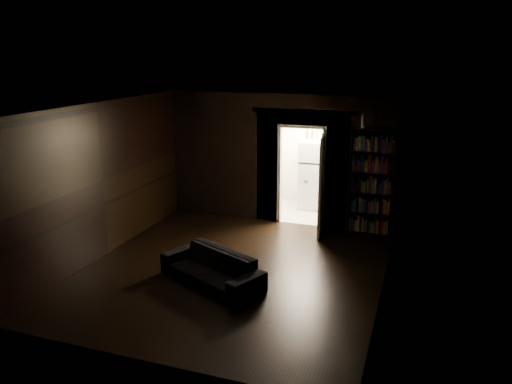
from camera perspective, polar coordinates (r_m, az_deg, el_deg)
ground at (r=8.71m, az=-2.72°, el=-9.01°), size 5.50×5.50×0.00m
room_walls at (r=9.12m, az=-0.42°, el=3.35°), size 5.02×5.61×2.84m
kitchen_alcove at (r=11.72m, az=6.52°, el=3.71°), size 2.20×1.80×2.60m
sofa at (r=8.16m, az=-5.09°, el=-8.11°), size 1.99×1.48×0.70m
bookshelf at (r=10.29m, az=13.08°, el=1.04°), size 0.95×0.50×2.20m
refrigerator at (r=11.95m, az=6.90°, el=2.03°), size 0.87×0.82×1.65m
door at (r=10.17m, az=7.44°, el=0.72°), size 0.17×0.85×2.05m
figurine at (r=10.03m, az=12.13°, el=8.01°), size 0.13×0.13×0.30m
bottles at (r=11.78m, az=7.01°, el=6.64°), size 0.71×0.13×0.29m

